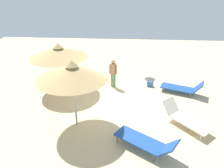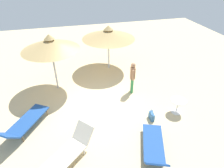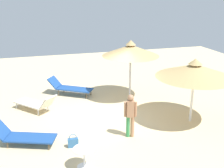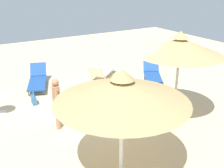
{
  "view_description": "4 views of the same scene",
  "coord_description": "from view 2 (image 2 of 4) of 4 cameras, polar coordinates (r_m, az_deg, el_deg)",
  "views": [
    {
      "loc": [
        -0.44,
        8.47,
        5.27
      ],
      "look_at": [
        0.18,
        -0.15,
        0.96
      ],
      "focal_mm": 33.73,
      "sensor_mm": 36.0,
      "label": 1
    },
    {
      "loc": [
        -7.02,
        1.08,
        5.48
      ],
      "look_at": [
        -0.15,
        -0.68,
        0.87
      ],
      "focal_mm": 31.08,
      "sensor_mm": 36.0,
      "label": 2
    },
    {
      "loc": [
        -2.86,
        -10.08,
        4.92
      ],
      "look_at": [
        0.22,
        0.39,
        1.25
      ],
      "focal_mm": 45.46,
      "sensor_mm": 36.0,
      "label": 3
    },
    {
      "loc": [
        7.37,
        -4.21,
        4.26
      ],
      "look_at": [
        0.22,
        0.11,
        1.02
      ],
      "focal_mm": 44.95,
      "sensor_mm": 36.0,
      "label": 4
    }
  ],
  "objects": [
    {
      "name": "lounge_chair_far_left",
      "position": [
        7.96,
        -24.61,
        -10.44
      ],
      "size": [
        2.17,
        1.74,
        0.82
      ],
      "color": "#1E478C",
      "rests_on": "ground"
    },
    {
      "name": "ground",
      "position": [
        9.0,
        -4.47,
        -4.97
      ],
      "size": [
        24.0,
        24.0,
        0.1
      ],
      "primitive_type": "cube",
      "color": "beige"
    },
    {
      "name": "lounge_chair_far_right",
      "position": [
        6.76,
        12.23,
        -17.83
      ],
      "size": [
        2.13,
        1.35,
        0.76
      ],
      "color": "#1E478C",
      "rests_on": "ground"
    },
    {
      "name": "lounge_chair_near_right",
      "position": [
        6.64,
        -12.6,
        -18.64
      ],
      "size": [
        1.82,
        1.93,
        0.83
      ],
      "color": "silver",
      "rests_on": "ground"
    },
    {
      "name": "parasol_umbrella_edge",
      "position": [
        9.08,
        -17.72,
        11.06
      ],
      "size": [
        2.57,
        2.57,
        2.77
      ],
      "color": "#B2B2B7",
      "rests_on": "ground"
    },
    {
      "name": "side_table_round",
      "position": [
        8.49,
        18.82,
        -5.59
      ],
      "size": [
        0.63,
        0.63,
        0.62
      ],
      "color": "silver",
      "rests_on": "ground"
    },
    {
      "name": "parasol_umbrella_center",
      "position": [
        10.77,
        -1.05,
        14.51
      ],
      "size": [
        2.88,
        2.88,
        2.51
      ],
      "color": "white",
      "rests_on": "ground"
    },
    {
      "name": "person_standing_front",
      "position": [
        9.05,
        6.05,
        2.27
      ],
      "size": [
        0.43,
        0.28,
        1.56
      ],
      "color": "#A57554",
      "rests_on": "ground"
    },
    {
      "name": "handbag",
      "position": [
        8.03,
        11.57,
        -9.16
      ],
      "size": [
        0.35,
        0.16,
        0.48
      ],
      "color": "#336699",
      "rests_on": "ground"
    }
  ]
}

